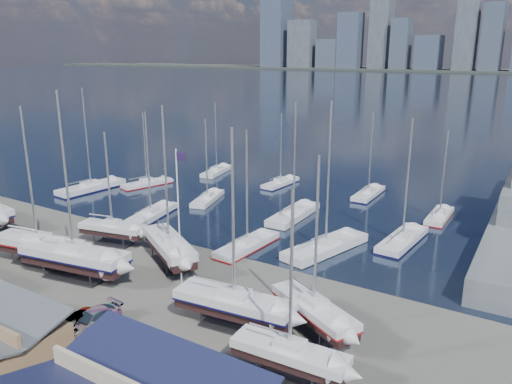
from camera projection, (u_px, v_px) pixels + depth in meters
The scene contains 24 objects.
ground at pixel (137, 279), 49.11m from camera, with size 1400.00×1400.00×0.00m, color #605E59.
water at pixel (508, 89), 302.01m from camera, with size 1400.00×600.00×0.40m, color #172236.
sailboat_cradle_1 at pixel (38, 245), 52.29m from camera, with size 10.60×4.71×16.52m.
sailboat_cradle_2 at pixel (112, 228), 57.54m from camera, with size 8.22×3.84×13.17m.
sailboat_cradle_3 at pixel (74, 257), 48.94m from camera, with size 11.83×5.08×18.33m.
sailboat_cradle_4 at pixel (169, 245), 52.01m from camera, with size 10.25×7.69×16.63m.
sailboat_cradle_5 at pixel (234, 304), 40.05m from camera, with size 10.34×3.84×16.32m.
sailboat_cradle_6 at pixel (314, 310), 39.31m from camera, with size 8.96×6.38×14.43m.
sailboat_cradle_7 at pixel (290, 354), 33.62m from camera, with size 8.25×2.67×13.51m.
sailboat_moored_0 at pixel (91, 189), 80.31m from camera, with size 4.18×11.68×17.12m.
sailboat_moored_1 at pixel (147, 184), 83.11m from camera, with size 4.73×8.93×12.86m.
sailboat_moored_2 at pixel (217, 172), 91.56m from camera, with size 4.30×9.28×13.53m.
sailboat_moored_3 at pixel (151, 216), 67.07m from camera, with size 4.86×10.36×14.93m.
sailboat_moored_4 at pixel (208, 199), 74.58m from camera, with size 4.76×8.86×12.89m.
sailboat_moored_5 at pixel (281, 184), 83.45m from camera, with size 2.92×8.60×12.66m.
sailboat_moored_6 at pixel (247, 246), 56.56m from camera, with size 3.17×9.69×14.29m.
sailboat_moored_7 at pixel (293, 216), 67.07m from camera, with size 3.31×10.82×16.22m.
sailboat_moored_8 at pixel (368, 195), 77.08m from camera, with size 2.75×9.22×13.70m.
sailboat_moored_9 at pixel (326, 249), 55.86m from camera, with size 6.12×12.04×17.51m.
sailboat_moored_10 at pixel (402, 241), 58.05m from camera, with size 3.53×10.40×15.29m.
sailboat_moored_11 at pixel (439, 217), 66.71m from camera, with size 2.48×8.38×12.47m.
car_c at pixel (74, 323), 39.86m from camera, with size 2.17×4.70×1.31m, color gray.
car_d at pixel (92, 319), 40.31m from camera, with size 2.08×5.10×1.48m, color gray.
flagpole at pixel (179, 208), 46.06m from camera, with size 1.16×0.12×13.23m.
Camera 1 is at (33.81, -41.84, 21.60)m, focal length 35.00 mm.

